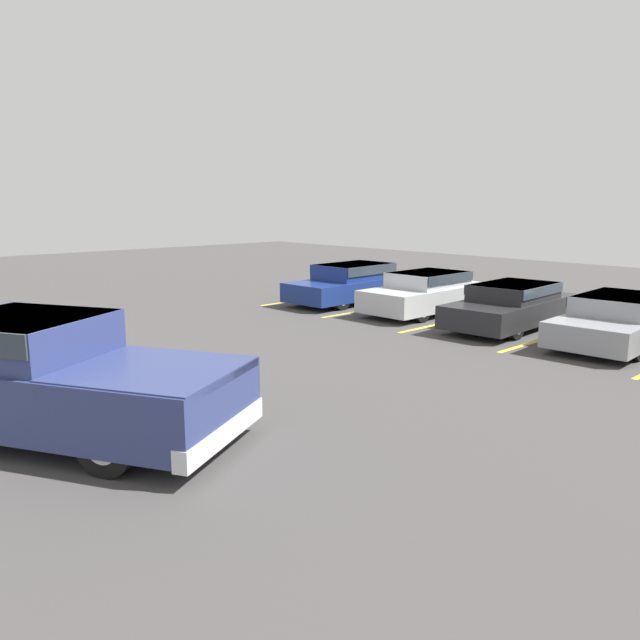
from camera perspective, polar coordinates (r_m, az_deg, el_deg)
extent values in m
cube|color=yellow|center=(21.41, -0.05, 2.08)|extent=(0.12, 5.04, 0.01)
cube|color=yellow|center=(19.45, 5.62, 1.14)|extent=(0.12, 5.04, 0.01)
cube|color=yellow|center=(17.73, 12.47, 0.00)|extent=(0.12, 5.04, 0.01)
cube|color=yellow|center=(16.32, 20.64, -1.37)|extent=(0.12, 5.04, 0.01)
cube|color=navy|center=(9.63, -24.09, -5.69)|extent=(6.04, 4.61, 0.86)
cube|color=navy|center=(9.66, -25.68, -1.37)|extent=(2.74, 2.67, 0.58)
cube|color=#2D3842|center=(9.63, -25.74, -0.61)|extent=(2.73, 2.70, 0.32)
cube|color=navy|center=(8.44, -15.07, -4.63)|extent=(2.83, 2.77, 0.13)
cube|color=silver|center=(8.17, -8.93, -10.02)|extent=(1.20, 1.94, 0.28)
cylinder|color=black|center=(9.37, -12.40, -7.13)|extent=(0.84, 0.64, 0.81)
cylinder|color=#ADADB2|center=(9.37, -12.40, -7.13)|extent=(0.53, 0.47, 0.44)
cylinder|color=black|center=(8.01, -18.81, -10.60)|extent=(0.84, 0.64, 0.81)
cylinder|color=#ADADB2|center=(8.01, -18.81, -10.60)|extent=(0.53, 0.47, 0.44)
cube|color=navy|center=(20.40, 2.92, 2.96)|extent=(2.03, 4.76, 0.59)
cube|color=navy|center=(20.41, 3.10, 4.48)|extent=(1.71, 2.50, 0.49)
cube|color=#2D3842|center=(20.40, 3.11, 4.75)|extent=(1.78, 2.46, 0.29)
cylinder|color=black|center=(18.91, 1.96, 1.90)|extent=(0.24, 0.66, 0.65)
cylinder|color=#ADADB2|center=(18.91, 1.96, 1.90)|extent=(0.24, 0.37, 0.36)
cylinder|color=black|center=(19.99, -1.36, 2.38)|extent=(0.24, 0.66, 0.65)
cylinder|color=#ADADB2|center=(19.99, -1.36, 2.38)|extent=(0.24, 0.37, 0.36)
cylinder|color=black|center=(20.97, 6.98, 2.70)|extent=(0.24, 0.66, 0.65)
cylinder|color=#ADADB2|center=(20.97, 6.98, 2.70)|extent=(0.24, 0.37, 0.36)
cylinder|color=black|center=(21.95, 3.74, 3.12)|extent=(0.24, 0.66, 0.65)
cylinder|color=#ADADB2|center=(21.95, 3.74, 3.12)|extent=(0.24, 0.37, 0.36)
cube|color=#B7BABF|center=(18.60, 9.67, 2.09)|extent=(1.86, 4.30, 0.62)
cube|color=#B7BABF|center=(18.60, 9.87, 3.71)|extent=(1.61, 2.25, 0.42)
cube|color=#2D3842|center=(18.59, 9.88, 3.97)|extent=(1.68, 2.21, 0.25)
cylinder|color=black|center=(17.20, 9.22, 0.84)|extent=(0.24, 0.63, 0.63)
cylinder|color=#ADADB2|center=(17.20, 9.22, 0.84)|extent=(0.24, 0.35, 0.34)
cylinder|color=black|center=(18.14, 5.38, 1.44)|extent=(0.24, 0.63, 0.63)
cylinder|color=#ADADB2|center=(18.14, 5.38, 1.44)|extent=(0.24, 0.35, 0.34)
cylinder|color=black|center=(19.22, 13.68, 1.71)|extent=(0.24, 0.63, 0.63)
cylinder|color=#ADADB2|center=(19.22, 13.68, 1.71)|extent=(0.24, 0.35, 0.34)
cylinder|color=black|center=(20.06, 10.01, 2.22)|extent=(0.24, 0.63, 0.63)
cylinder|color=#ADADB2|center=(20.06, 10.01, 2.22)|extent=(0.24, 0.35, 0.34)
cube|color=#232326|center=(16.99, 17.09, 0.87)|extent=(2.04, 4.56, 0.57)
cube|color=#232326|center=(16.99, 17.32, 2.52)|extent=(1.69, 2.41, 0.41)
cube|color=#2D3842|center=(16.98, 17.34, 2.80)|extent=(1.76, 2.37, 0.24)
cylinder|color=black|center=(15.54, 17.39, -0.58)|extent=(0.27, 0.64, 0.63)
cylinder|color=#ADADB2|center=(15.54, 17.39, -0.58)|extent=(0.26, 0.36, 0.35)
cylinder|color=black|center=(16.24, 12.65, 0.13)|extent=(0.27, 0.64, 0.63)
cylinder|color=#ADADB2|center=(16.24, 12.65, 0.13)|extent=(0.26, 0.36, 0.35)
cylinder|color=black|center=(17.87, 21.08, 0.62)|extent=(0.27, 0.64, 0.63)
cylinder|color=#ADADB2|center=(17.87, 21.08, 0.62)|extent=(0.26, 0.36, 0.35)
cylinder|color=black|center=(18.48, 16.80, 1.20)|extent=(0.27, 0.64, 0.63)
cylinder|color=#ADADB2|center=(18.48, 16.80, 1.20)|extent=(0.26, 0.36, 0.35)
cube|color=gray|center=(15.84, 25.65, -0.47)|extent=(2.09, 4.50, 0.55)
cube|color=gray|center=(15.84, 25.89, 1.31)|extent=(1.74, 2.38, 0.43)
cube|color=#2D3842|center=(15.83, 25.92, 1.62)|extent=(1.81, 2.34, 0.26)
cylinder|color=black|center=(14.44, 26.97, -2.16)|extent=(0.25, 0.62, 0.61)
cylinder|color=#ADADB2|center=(14.44, 26.97, -2.16)|extent=(0.25, 0.35, 0.33)
cylinder|color=black|center=(14.95, 21.20, -1.30)|extent=(0.25, 0.62, 0.61)
cylinder|color=#ADADB2|center=(14.95, 21.20, -1.30)|extent=(0.25, 0.35, 0.33)
cylinder|color=black|center=(17.30, 24.47, 0.02)|extent=(0.25, 0.62, 0.61)
cylinder|color=#ADADB2|center=(17.30, 24.47, 0.02)|extent=(0.25, 0.35, 0.33)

